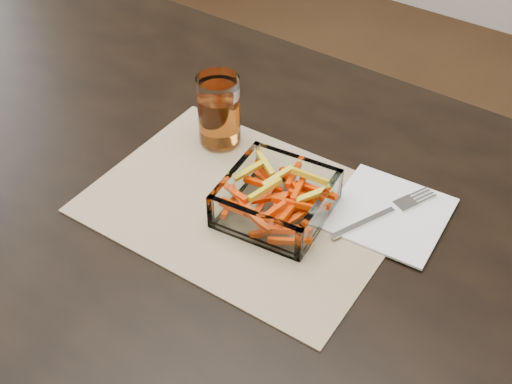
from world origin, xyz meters
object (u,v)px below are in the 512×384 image
glass_bowl (276,201)px  tumbler (219,113)px  dining_table (195,213)px  fork (387,212)px

glass_bowl → tumbler: bearing=152.8°
glass_bowl → tumbler: (-0.18, 0.09, 0.03)m
dining_table → fork: fork is taller
dining_table → fork: (0.30, 0.10, 0.10)m
glass_bowl → fork: (0.14, 0.09, -0.02)m
dining_table → glass_bowl: size_ratio=9.60×
fork → glass_bowl: bearing=-122.5°
tumbler → glass_bowl: bearing=-27.2°
dining_table → glass_bowl: bearing=0.7°
dining_table → tumbler: (-0.01, 0.09, 0.15)m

